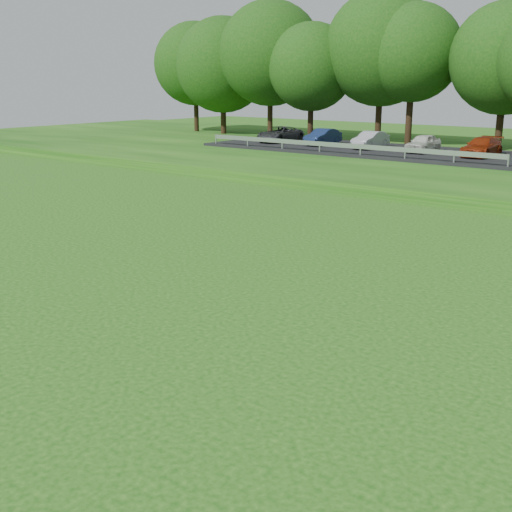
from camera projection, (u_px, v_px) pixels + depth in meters
The scene contains 1 object.
parking_lot at pixel (366, 145), 45.79m from camera, with size 24.00×9.00×1.38m.
Camera 1 is at (-1.83, -8.45, 5.53)m, focal length 45.00 mm.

